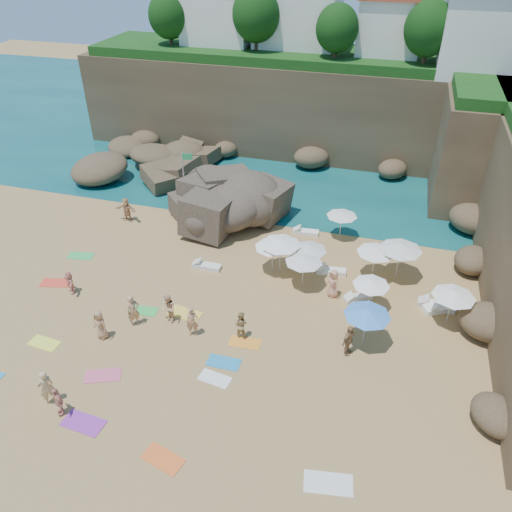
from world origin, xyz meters
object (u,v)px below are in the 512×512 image
(flag_pole, at_px, (185,171))
(person_stand_0, at_px, (133,311))
(person_stand_5, at_px, (127,210))
(parasol_0, at_px, (342,214))
(person_stand_1, at_px, (241,325))
(parasol_2, at_px, (309,248))
(parasol_1, at_px, (273,245))
(rock_outcrop, at_px, (209,222))
(person_stand_2, at_px, (229,206))
(person_stand_3, at_px, (348,340))
(person_stand_4, at_px, (333,283))
(lounger_0, at_px, (207,266))
(person_stand_6, at_px, (46,387))

(flag_pole, xyz_separation_m, person_stand_0, (2.54, -13.59, -1.78))
(person_stand_5, bearing_deg, parasol_0, 12.34)
(person_stand_1, xyz_separation_m, person_stand_5, (-11.58, 9.32, 0.09))
(flag_pole, xyz_separation_m, parasol_2, (10.65, -6.35, -0.85))
(parasol_1, bearing_deg, flag_pole, 141.67)
(rock_outcrop, xyz_separation_m, person_stand_2, (1.09, 1.41, 0.76))
(rock_outcrop, xyz_separation_m, parasol_2, (8.13, -4.25, 1.89))
(flag_pole, distance_m, person_stand_3, 18.86)
(parasol_2, distance_m, person_stand_4, 2.76)
(person_stand_2, bearing_deg, parasol_1, 139.52)
(lounger_0, xyz_separation_m, person_stand_5, (-7.65, 4.01, 0.76))
(flag_pole, bearing_deg, rock_outcrop, -39.70)
(parasol_0, distance_m, person_stand_4, 6.73)
(parasol_0, bearing_deg, person_stand_2, 174.31)
(person_stand_5, relative_size, person_stand_6, 0.94)
(rock_outcrop, height_order, flag_pole, flag_pole)
(parasol_0, height_order, person_stand_0, parasol_0)
(lounger_0, bearing_deg, person_stand_3, -27.70)
(parasol_1, xyz_separation_m, person_stand_1, (-0.12, -6.18, -1.12))
(rock_outcrop, bearing_deg, parasol_2, -27.63)
(parasol_1, bearing_deg, person_stand_3, -47.19)
(parasol_0, relative_size, person_stand_4, 1.15)
(rock_outcrop, bearing_deg, person_stand_2, 52.13)
(parasol_0, relative_size, person_stand_2, 1.38)
(person_stand_4, bearing_deg, person_stand_3, -30.95)
(parasol_1, distance_m, lounger_0, 4.52)
(person_stand_0, height_order, person_stand_5, person_stand_0)
(lounger_0, relative_size, person_stand_5, 1.00)
(person_stand_1, bearing_deg, person_stand_4, -123.80)
(flag_pole, bearing_deg, person_stand_4, -33.22)
(person_stand_0, bearing_deg, person_stand_2, 34.60)
(person_stand_3, relative_size, person_stand_4, 0.98)
(person_stand_2, height_order, person_stand_5, person_stand_5)
(parasol_0, height_order, person_stand_5, parasol_0)
(lounger_0, height_order, person_stand_0, person_stand_0)
(flag_pole, xyz_separation_m, person_stand_2, (3.62, -0.69, -1.98))
(rock_outcrop, height_order, person_stand_1, rock_outcrop)
(person_stand_3, distance_m, person_stand_5, 19.38)
(person_stand_0, relative_size, person_stand_1, 1.18)
(person_stand_3, xyz_separation_m, person_stand_4, (-1.45, 4.41, 0.01))
(person_stand_2, xyz_separation_m, person_stand_4, (8.86, -7.48, 0.15))
(parasol_2, bearing_deg, person_stand_3, -62.28)
(parasol_2, relative_size, person_stand_2, 1.43)
(rock_outcrop, bearing_deg, person_stand_5, -165.70)
(parasol_1, distance_m, person_stand_0, 9.15)
(person_stand_1, bearing_deg, parasol_0, -100.35)
(parasol_2, bearing_deg, person_stand_5, 168.64)
(parasol_0, relative_size, person_stand_1, 1.28)
(flag_pole, distance_m, parasol_1, 10.84)
(rock_outcrop, height_order, person_stand_2, rock_outcrop)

